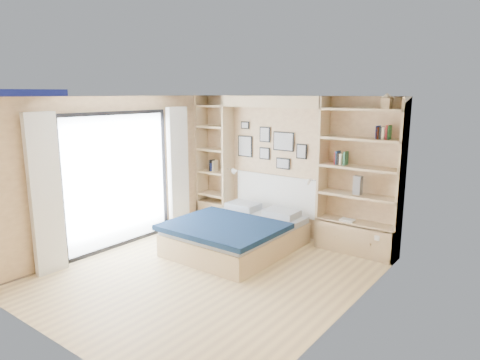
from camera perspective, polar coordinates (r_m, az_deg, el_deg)
The scene contains 8 objects.
ground at distance 6.28m, azimuth -4.14°, elevation -12.41°, with size 4.50×4.50×0.00m, color #E4C687.
room_shell at distance 7.33m, azimuth 1.29°, elevation -0.05°, with size 4.50×4.50×4.50m.
bed at distance 7.12m, azimuth -0.32°, elevation -7.07°, with size 1.74×2.26×1.07m.
photo_gallery at distance 7.85m, azimuth 3.92°, elevation 4.61°, with size 1.48×0.02×0.82m.
reading_lamps at distance 7.66m, azimuth 3.90°, elevation 0.63°, with size 1.92×0.12×0.15m.
shelf_decor at distance 6.98m, azimuth 13.87°, elevation 4.12°, with size 3.51×0.23×2.03m.
deck at distance 8.93m, azimuth -21.92°, elevation -5.89°, with size 3.20×4.00×0.05m, color brown.
deck_chair at distance 9.44m, azimuth -15.67°, elevation -1.87°, with size 0.74×0.99×0.89m.
Camera 1 is at (3.80, -4.31, 2.55)m, focal length 32.00 mm.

